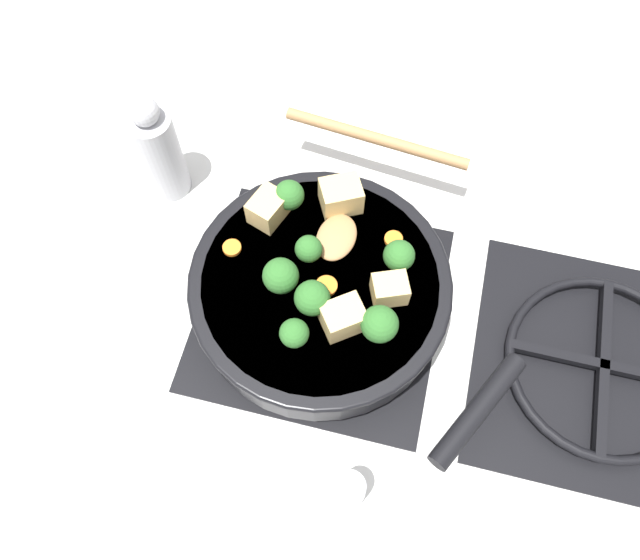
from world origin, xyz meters
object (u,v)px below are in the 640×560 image
(pepper_mill, at_px, (159,151))
(skillet_pan, at_px, (321,290))
(wooden_spoon, at_px, (361,177))
(salt_shaker, at_px, (348,492))

(pepper_mill, bearing_deg, skillet_pan, 61.71)
(wooden_spoon, bearing_deg, salt_shaker, 10.50)
(pepper_mill, bearing_deg, salt_shaker, 43.52)
(wooden_spoon, relative_size, pepper_mill, 1.42)
(skillet_pan, xyz_separation_m, wooden_spoon, (-0.15, 0.02, 0.03))
(skillet_pan, height_order, pepper_mill, pepper_mill)
(wooden_spoon, bearing_deg, skillet_pan, -5.67)
(wooden_spoon, height_order, salt_shaker, wooden_spoon)
(skillet_pan, xyz_separation_m, pepper_mill, (-0.14, -0.26, 0.02))
(wooden_spoon, height_order, pepper_mill, pepper_mill)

